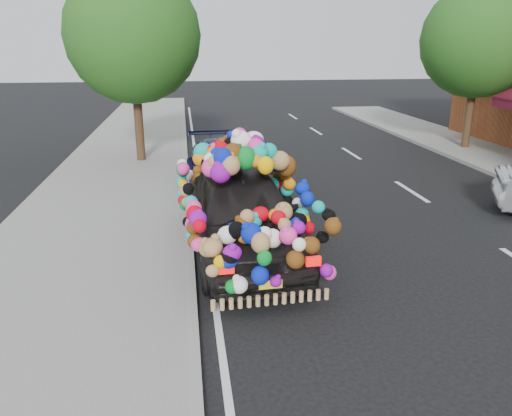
# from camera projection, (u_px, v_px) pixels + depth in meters

# --- Properties ---
(ground) EXTENTS (100.00, 100.00, 0.00)m
(ground) POSITION_uv_depth(u_px,v_px,m) (336.00, 284.00, 8.16)
(ground) COLOR black
(ground) RESTS_ON ground
(sidewalk) EXTENTS (4.00, 60.00, 0.12)m
(sidewalk) POSITION_uv_depth(u_px,v_px,m) (62.00, 299.00, 7.55)
(sidewalk) COLOR gray
(sidewalk) RESTS_ON ground
(kerb) EXTENTS (0.15, 60.00, 0.13)m
(kerb) POSITION_uv_depth(u_px,v_px,m) (191.00, 290.00, 7.82)
(kerb) COLOR gray
(kerb) RESTS_ON ground
(tree_near_sidewalk) EXTENTS (4.20, 4.20, 6.13)m
(tree_near_sidewalk) POSITION_uv_depth(u_px,v_px,m) (132.00, 35.00, 15.33)
(tree_near_sidewalk) COLOR #332114
(tree_near_sidewalk) RESTS_ON ground
(tree_far_b) EXTENTS (4.00, 4.00, 5.90)m
(tree_far_b) POSITION_uv_depth(u_px,v_px,m) (479.00, 40.00, 17.44)
(tree_far_b) COLOR #332114
(tree_far_b) RESTS_ON ground
(plush_art_car) EXTENTS (2.51, 4.94, 2.22)m
(plush_art_car) POSITION_uv_depth(u_px,v_px,m) (241.00, 194.00, 9.06)
(plush_art_car) COLOR black
(plush_art_car) RESTS_ON ground
(navy_sedan) EXTENTS (2.37, 5.03, 1.42)m
(navy_sedan) POSITION_uv_depth(u_px,v_px,m) (232.00, 171.00, 12.55)
(navy_sedan) COLOR black
(navy_sedan) RESTS_ON ground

